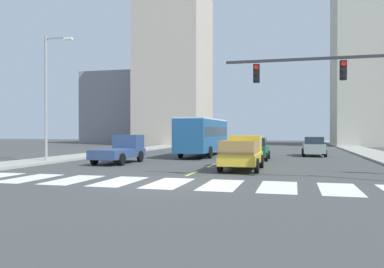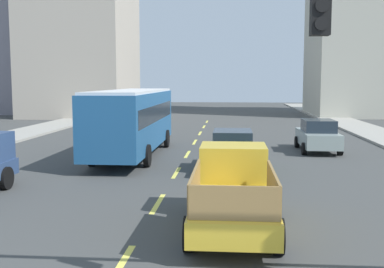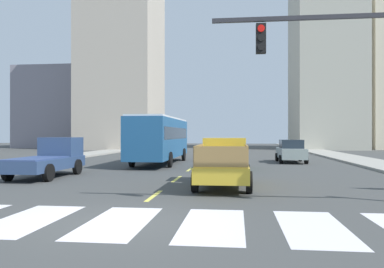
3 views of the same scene
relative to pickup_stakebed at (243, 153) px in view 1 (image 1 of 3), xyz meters
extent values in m
plane|color=#404141|center=(-2.30, -6.93, -0.94)|extent=(160.00, 160.00, 0.00)
cube|color=#9B978D|center=(-14.76, 11.07, -0.86)|extent=(3.31, 110.00, 0.15)
cube|color=silver|center=(-9.17, -6.93, -0.93)|extent=(1.47, 3.57, 0.01)
cube|color=silver|center=(-6.88, -6.93, -0.93)|extent=(1.47, 3.57, 0.01)
cube|color=silver|center=(-4.59, -6.93, -0.93)|extent=(1.47, 3.57, 0.01)
cube|color=silver|center=(-2.30, -6.93, -0.93)|extent=(1.47, 3.57, 0.01)
cube|color=silver|center=(-0.01, -6.93, -0.93)|extent=(1.47, 3.57, 0.01)
cube|color=silver|center=(2.28, -6.93, -0.93)|extent=(1.47, 3.57, 0.01)
cube|color=silver|center=(4.56, -6.93, -0.93)|extent=(1.47, 3.57, 0.01)
cube|color=#E2D554|center=(-2.30, -2.93, -0.93)|extent=(0.16, 2.40, 0.01)
cube|color=#E2D554|center=(-2.30, 2.07, -0.93)|extent=(0.16, 2.40, 0.01)
cube|color=#E2D554|center=(-2.30, 7.07, -0.93)|extent=(0.16, 2.40, 0.01)
cube|color=#E2D554|center=(-2.30, 12.07, -0.93)|extent=(0.16, 2.40, 0.01)
cube|color=#E2D554|center=(-2.30, 17.07, -0.93)|extent=(0.16, 2.40, 0.01)
cube|color=#E2D554|center=(-2.30, 22.07, -0.93)|extent=(0.16, 2.40, 0.01)
cube|color=#E2D554|center=(-2.30, 27.07, -0.93)|extent=(0.16, 2.40, 0.01)
cube|color=#E2D554|center=(-2.30, 32.07, -0.93)|extent=(0.16, 2.40, 0.01)
cube|color=gold|center=(0.00, -0.44, -0.26)|extent=(1.96, 5.20, 0.56)
cube|color=gold|center=(0.00, 1.26, 0.52)|extent=(1.84, 1.60, 1.00)
cube|color=#19232D|center=(0.00, 1.70, 0.70)|extent=(1.72, 0.08, 0.56)
cube|color=gold|center=(0.00, -1.39, 0.05)|extent=(1.84, 3.30, 0.06)
cylinder|color=black|center=(-0.98, 1.12, -0.54)|extent=(0.22, 0.80, 0.80)
cylinder|color=black|center=(0.98, 1.12, -0.54)|extent=(0.22, 0.80, 0.80)
cylinder|color=black|center=(-0.98, -2.00, -0.54)|extent=(0.22, 0.80, 0.80)
cylinder|color=black|center=(0.98, -2.00, -0.54)|extent=(0.22, 0.80, 0.80)
cube|color=olive|center=(-0.90, -1.39, 0.43)|extent=(0.06, 3.17, 0.70)
cube|color=olive|center=(0.90, -1.39, 0.43)|extent=(0.06, 3.17, 0.70)
cube|color=olive|center=(0.00, -2.97, 0.43)|extent=(1.80, 0.06, 0.70)
cube|color=navy|center=(-8.85, 2.00, -0.26)|extent=(1.96, 5.20, 0.56)
cube|color=navy|center=(-8.85, 3.70, 0.52)|extent=(1.84, 1.60, 1.00)
cube|color=#19232D|center=(-8.85, 4.14, 0.70)|extent=(1.72, 0.08, 0.56)
cube|color=navy|center=(-8.85, 1.05, 0.05)|extent=(1.84, 3.30, 0.06)
cylinder|color=black|center=(-9.83, 3.56, -0.54)|extent=(0.22, 0.80, 0.80)
cylinder|color=black|center=(-7.87, 3.56, -0.54)|extent=(0.22, 0.80, 0.80)
cylinder|color=black|center=(-9.83, 0.44, -0.54)|extent=(0.22, 0.80, 0.80)
cylinder|color=black|center=(-7.87, 0.44, -0.54)|extent=(0.22, 0.80, 0.80)
cube|color=#1F5385|center=(-4.98, 11.27, 0.91)|extent=(2.50, 10.80, 2.70)
cube|color=#19232D|center=(-4.98, 11.27, 1.26)|extent=(2.52, 9.94, 0.80)
cube|color=silver|center=(-4.98, 11.27, 2.32)|extent=(2.40, 10.37, 0.12)
cylinder|color=black|center=(-6.23, 14.62, -0.44)|extent=(0.22, 1.00, 1.00)
cylinder|color=black|center=(-3.73, 14.62, -0.44)|extent=(0.22, 1.00, 1.00)
cylinder|color=black|center=(-6.23, 8.30, -0.44)|extent=(0.22, 1.00, 1.00)
cylinder|color=black|center=(-3.73, 8.30, -0.44)|extent=(0.22, 1.00, 1.00)
cube|color=#155734|center=(0.00, 7.79, -0.24)|extent=(1.80, 4.40, 0.76)
cube|color=#1E2833|center=(0.00, 7.64, 0.46)|extent=(1.58, 2.11, 0.64)
cylinder|color=black|center=(-0.90, 9.15, -0.62)|extent=(0.22, 0.64, 0.64)
cylinder|color=black|center=(0.90, 9.15, -0.62)|extent=(0.22, 0.64, 0.64)
cylinder|color=black|center=(-0.90, 6.42, -0.62)|extent=(0.22, 0.64, 0.64)
cylinder|color=black|center=(0.90, 6.42, -0.62)|extent=(0.22, 0.64, 0.64)
cube|color=gray|center=(4.58, 13.74, -0.24)|extent=(1.80, 4.40, 0.76)
cube|color=#1E2833|center=(4.58, 13.59, 0.46)|extent=(1.58, 2.11, 0.64)
cylinder|color=black|center=(3.68, 15.10, -0.62)|extent=(0.22, 0.64, 0.64)
cylinder|color=black|center=(5.48, 15.10, -0.62)|extent=(0.22, 0.64, 0.64)
cylinder|color=black|center=(3.68, 12.37, -0.62)|extent=(0.22, 0.64, 0.64)
cylinder|color=black|center=(5.48, 12.37, -0.62)|extent=(0.22, 0.64, 0.64)
cube|color=#2D2D33|center=(4.47, -4.86, 4.46)|extent=(9.26, 0.12, 0.12)
cube|color=black|center=(4.93, -4.86, 3.91)|extent=(0.28, 0.24, 0.84)
cylinder|color=red|center=(4.93, -4.99, 4.17)|extent=(0.20, 0.04, 0.20)
cylinder|color=black|center=(4.93, -4.99, 3.91)|extent=(0.20, 0.04, 0.20)
cylinder|color=black|center=(4.93, -4.99, 3.65)|extent=(0.20, 0.04, 0.20)
cube|color=black|center=(1.22, -4.86, 3.91)|extent=(0.28, 0.24, 0.84)
cylinder|color=red|center=(1.22, -4.99, 4.17)|extent=(0.20, 0.04, 0.20)
cylinder|color=black|center=(1.22, -4.99, 3.91)|extent=(0.20, 0.04, 0.20)
cylinder|color=black|center=(1.22, -4.99, 3.65)|extent=(0.20, 0.04, 0.20)
cylinder|color=gray|center=(-14.23, 1.54, 3.56)|extent=(0.20, 0.20, 9.00)
cube|color=gray|center=(-13.33, 1.54, 7.86)|extent=(1.80, 0.10, 0.10)
cube|color=silver|center=(-12.43, 1.54, 7.76)|extent=(0.60, 0.28, 0.16)
cube|color=#B0AD9C|center=(13.32, 41.97, 14.61)|extent=(9.11, 11.83, 31.09)
cube|color=gray|center=(-27.89, 43.03, 5.41)|extent=(11.73, 8.65, 12.70)
cube|color=#B3A797|center=(-16.21, 38.81, 11.54)|extent=(10.38, 11.95, 24.96)
camera|label=1|loc=(2.90, -22.87, 1.29)|focal=36.74mm
camera|label=2|loc=(-0.08, -12.16, 2.82)|focal=44.59mm
camera|label=3|loc=(0.56, -15.94, 1.19)|focal=35.96mm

